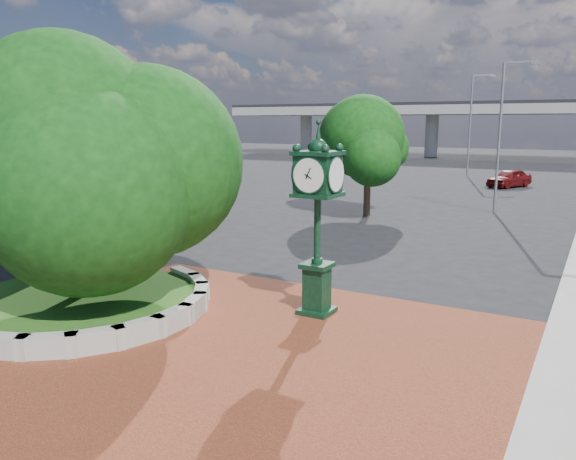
{
  "coord_description": "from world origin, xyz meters",
  "views": [
    {
      "loc": [
        6.93,
        -9.77,
        4.98
      ],
      "look_at": [
        0.53,
        1.5,
        2.46
      ],
      "focal_mm": 35.0,
      "sensor_mm": 36.0,
      "label": 1
    }
  ],
  "objects_px": {
    "post_clock": "(318,212)",
    "street_lamp_near": "(504,126)",
    "street_lamp_far": "(473,118)",
    "parked_car": "(509,178)"
  },
  "relations": [
    {
      "from": "post_clock",
      "to": "street_lamp_far",
      "type": "bearing_deg",
      "value": 96.55
    },
    {
      "from": "post_clock",
      "to": "street_lamp_near",
      "type": "distance_m",
      "value": 19.94
    },
    {
      "from": "street_lamp_near",
      "to": "parked_car",
      "type": "bearing_deg",
      "value": 95.99
    },
    {
      "from": "post_clock",
      "to": "parked_car",
      "type": "relative_size",
      "value": 1.2
    },
    {
      "from": "street_lamp_near",
      "to": "street_lamp_far",
      "type": "distance_m",
      "value": 21.63
    },
    {
      "from": "post_clock",
      "to": "street_lamp_near",
      "type": "bearing_deg",
      "value": 86.36
    },
    {
      "from": "parked_car",
      "to": "street_lamp_far",
      "type": "distance_m",
      "value": 9.88
    },
    {
      "from": "parked_car",
      "to": "street_lamp_far",
      "type": "height_order",
      "value": "street_lamp_far"
    },
    {
      "from": "parked_car",
      "to": "street_lamp_far",
      "type": "relative_size",
      "value": 0.45
    },
    {
      "from": "post_clock",
      "to": "parked_car",
      "type": "bearing_deg",
      "value": 90.24
    }
  ]
}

